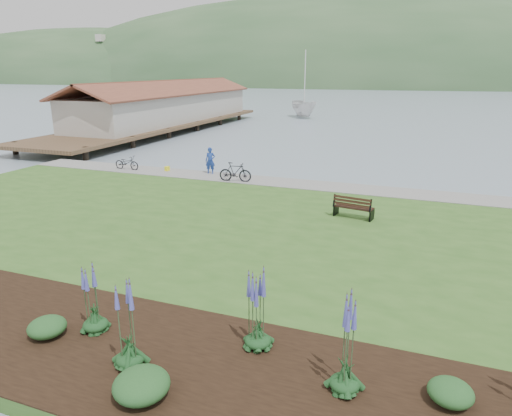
{
  "coord_description": "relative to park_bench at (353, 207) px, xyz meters",
  "views": [
    {
      "loc": [
        7.49,
        -17.24,
        6.62
      ],
      "look_at": [
        1.36,
        -1.0,
        1.3
      ],
      "focal_mm": 32.0,
      "sensor_mm": 36.0,
      "label": 1
    }
  ],
  "objects": [
    {
      "name": "ground",
      "position": [
        -4.78,
        -1.84,
        -0.91
      ],
      "size": [
        600.0,
        600.0,
        0.0
      ],
      "primitive_type": "plane",
      "color": "gray",
      "rests_on": "ground"
    },
    {
      "name": "lawn",
      "position": [
        -4.78,
        -3.84,
        -0.71
      ],
      "size": [
        34.0,
        20.0,
        0.4
      ],
      "primitive_type": "cube",
      "color": "#325D21",
      "rests_on": "ground"
    },
    {
      "name": "shoreline_path",
      "position": [
        -4.78,
        5.06,
        -0.5
      ],
      "size": [
        34.0,
        2.2,
        0.03
      ],
      "primitive_type": "cube",
      "color": "gray",
      "rests_on": "lawn"
    },
    {
      "name": "garden_bed",
      "position": [
        -1.78,
        -11.64,
        -0.49
      ],
      "size": [
        24.0,
        4.4,
        0.04
      ],
      "primitive_type": "cube",
      "color": "black",
      "rests_on": "lawn"
    },
    {
      "name": "far_hillside",
      "position": [
        15.22,
        168.16,
        -0.91
      ],
      "size": [
        580.0,
        80.0,
        38.0
      ],
      "primitive_type": null,
      "color": "#335932",
      "rests_on": "ground"
    },
    {
      "name": "pier_pavilion",
      "position": [
        -24.78,
        25.68,
        1.73
      ],
      "size": [
        8.0,
        36.0,
        5.4
      ],
      "color": "#4C3826",
      "rests_on": "ground"
    },
    {
      "name": "park_bench",
      "position": [
        0.0,
        0.0,
        0.0
      ],
      "size": [
        1.75,
        0.95,
        1.03
      ],
      "rotation": [
        0.0,
        0.0,
        -0.17
      ],
      "color": "black",
      "rests_on": "lawn"
    },
    {
      "name": "person",
      "position": [
        -9.61,
        5.66,
        0.45
      ],
      "size": [
        0.79,
        0.63,
        1.93
      ],
      "primitive_type": "imported",
      "rotation": [
        0.0,
        0.0,
        0.24
      ],
      "color": "#203D95",
      "rests_on": "lawn"
    },
    {
      "name": "bicycle_a",
      "position": [
        -15.18,
        4.89,
        -0.06
      ],
      "size": [
        0.6,
        1.72,
        0.9
      ],
      "primitive_type": "imported",
      "rotation": [
        0.0,
        0.0,
        1.57
      ],
      "color": "black",
      "rests_on": "lawn"
    },
    {
      "name": "bicycle_b",
      "position": [
        -7.38,
        4.32,
        0.05
      ],
      "size": [
        0.81,
        1.93,
        1.12
      ],
      "primitive_type": "imported",
      "rotation": [
        0.0,
        0.0,
        1.72
      ],
      "color": "black",
      "rests_on": "lawn"
    },
    {
      "name": "sailboat",
      "position": [
        -13.91,
        44.05,
        -0.91
      ],
      "size": [
        15.38,
        15.42,
        28.85
      ],
      "primitive_type": "imported",
      "rotation": [
        0.0,
        0.0,
        0.62
      ],
      "color": "silver",
      "rests_on": "ground"
    },
    {
      "name": "pannier",
      "position": [
        -12.51,
        5.36,
        -0.36
      ],
      "size": [
        0.26,
        0.33,
        0.32
      ],
      "primitive_type": "cube",
      "rotation": [
        0.0,
        0.0,
        -0.25
      ],
      "color": "yellow",
      "rests_on": "lawn"
    },
    {
      "name": "echium_0",
      "position": [
        -2.84,
        -12.11,
        0.41
      ],
      "size": [
        0.62,
        0.62,
        2.31
      ],
      "color": "#163C1C",
      "rests_on": "garden_bed"
    },
    {
      "name": "echium_1",
      "position": [
        -0.49,
        -10.49,
        0.51
      ],
      "size": [
        0.62,
        0.62,
        2.27
      ],
      "color": "#163C1C",
      "rests_on": "garden_bed"
    },
    {
      "name": "echium_2",
      "position": [
        1.66,
        -11.26,
        0.45
      ],
      "size": [
        0.62,
        0.62,
        2.26
      ],
      "color": "#163C1C",
      "rests_on": "garden_bed"
    },
    {
      "name": "echium_4",
      "position": [
        -4.47,
        -11.24,
        0.37
      ],
      "size": [
        0.62,
        0.62,
        2.1
      ],
      "color": "#163C1C",
      "rests_on": "garden_bed"
    },
    {
      "name": "shrub_0",
      "position": [
        -5.4,
        -11.84,
        -0.25
      ],
      "size": [
        0.91,
        0.91,
        0.45
      ],
      "primitive_type": "ellipsoid",
      "color": "#1E4C21",
      "rests_on": "garden_bed"
    },
    {
      "name": "shrub_1",
      "position": [
        -2.02,
        -12.88,
        -0.19
      ],
      "size": [
        1.12,
        1.12,
        0.56
      ],
      "primitive_type": "ellipsoid",
      "color": "#1E4C21",
      "rests_on": "garden_bed"
    },
    {
      "name": "shrub_2",
      "position": [
        3.63,
        -10.89,
        -0.26
      ],
      "size": [
        0.87,
        0.87,
        0.43
      ],
      "primitive_type": "ellipsoid",
      "color": "#1E4C21",
      "rests_on": "garden_bed"
    }
  ]
}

